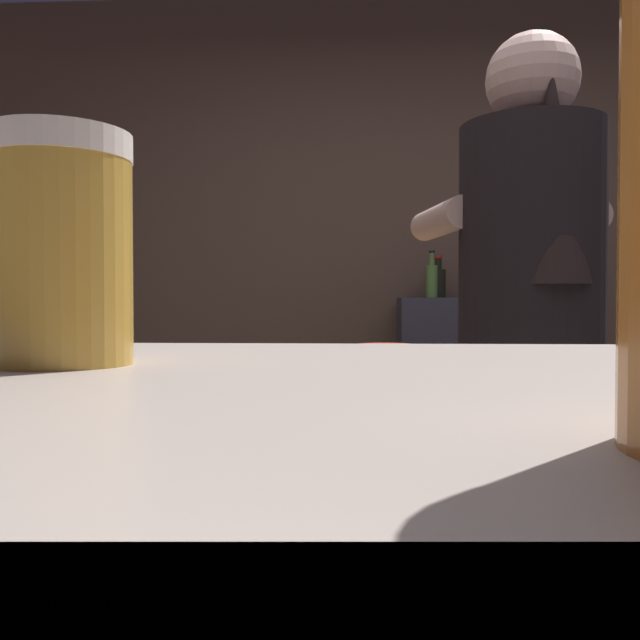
# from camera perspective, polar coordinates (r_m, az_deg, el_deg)

# --- Properties ---
(wall_back) EXTENTS (5.20, 0.10, 2.70)m
(wall_back) POSITION_cam_1_polar(r_m,az_deg,el_deg) (3.59, 8.00, 5.47)
(wall_back) COLOR brown
(wall_back) RESTS_ON ground
(prep_counter) EXTENTS (2.10, 0.60, 0.92)m
(prep_counter) POSITION_cam_1_polar(r_m,az_deg,el_deg) (2.27, 20.57, -14.97)
(prep_counter) COLOR brown
(prep_counter) RESTS_ON ground
(back_shelf) EXTENTS (0.76, 0.36, 1.12)m
(back_shelf) POSITION_cam_1_polar(r_m,az_deg,el_deg) (3.39, 13.21, -7.69)
(back_shelf) COLOR #343343
(back_shelf) RESTS_ON ground
(bartender) EXTENTS (0.47, 0.54, 1.74)m
(bartender) POSITION_cam_1_polar(r_m,az_deg,el_deg) (1.68, 17.55, -1.59)
(bartender) COLOR #30323E
(bartender) RESTS_ON ground
(mixing_bowl) EXTENTS (0.19, 0.19, 0.05)m
(mixing_bowl) POSITION_cam_1_polar(r_m,az_deg,el_deg) (2.08, 5.60, -2.80)
(mixing_bowl) COLOR #D34E32
(mixing_bowl) RESTS_ON prep_counter
(chefs_knife) EXTENTS (0.24, 0.09, 0.01)m
(chefs_knife) POSITION_cam_1_polar(r_m,az_deg,el_deg) (2.15, 22.00, -3.34)
(chefs_knife) COLOR silver
(chefs_knife) RESTS_ON prep_counter
(pint_glass_near) EXTENTS (0.08, 0.08, 0.13)m
(pint_glass_near) POSITION_cam_1_polar(r_m,az_deg,el_deg) (0.41, -21.10, 5.62)
(pint_glass_near) COLOR gold
(pint_glass_near) RESTS_ON bar_counter
(bottle_hot_sauce) EXTENTS (0.08, 0.08, 0.21)m
(bottle_hot_sauce) POSITION_cam_1_polar(r_m,az_deg,el_deg) (3.41, 10.02, 3.23)
(bottle_hot_sauce) COLOR black
(bottle_hot_sauce) RESTS_ON back_shelf
(bottle_soy) EXTENTS (0.06, 0.06, 0.19)m
(bottle_soy) POSITION_cam_1_polar(r_m,az_deg,el_deg) (3.43, 16.46, 3.02)
(bottle_soy) COLOR #4D8B2F
(bottle_soy) RESTS_ON back_shelf
(bottle_vinegar) EXTENTS (0.05, 0.05, 0.22)m
(bottle_vinegar) POSITION_cam_1_polar(r_m,az_deg,el_deg) (3.23, 9.49, 3.42)
(bottle_vinegar) COLOR #527E3B
(bottle_vinegar) RESTS_ON back_shelf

